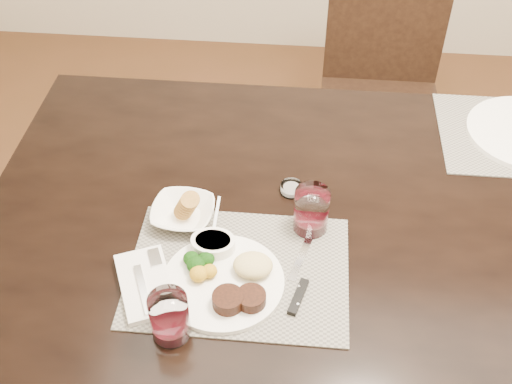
# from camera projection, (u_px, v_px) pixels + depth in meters

# --- Properties ---
(dining_table) EXTENTS (2.00, 1.00, 0.75)m
(dining_table) POSITION_uv_depth(u_px,v_px,m) (410.00, 242.00, 1.52)
(dining_table) COLOR black
(dining_table) RESTS_ON ground
(chair_far) EXTENTS (0.42, 0.42, 0.90)m
(chair_far) POSITION_uv_depth(u_px,v_px,m) (381.00, 81.00, 2.31)
(chair_far) COLOR black
(chair_far) RESTS_ON ground
(placemat_near) EXTENTS (0.46, 0.34, 0.00)m
(placemat_near) POSITION_uv_depth(u_px,v_px,m) (239.00, 271.00, 1.35)
(placemat_near) COLOR slate
(placemat_near) RESTS_ON dining_table
(dinner_plate) EXTENTS (0.25, 0.25, 0.05)m
(dinner_plate) POSITION_uv_depth(u_px,v_px,m) (229.00, 281.00, 1.31)
(dinner_plate) COLOR white
(dinner_plate) RESTS_ON placemat_near
(napkin_fork) EXTENTS (0.17, 0.21, 0.02)m
(napkin_fork) POSITION_uv_depth(u_px,v_px,m) (146.00, 283.00, 1.31)
(napkin_fork) COLOR silver
(napkin_fork) RESTS_ON placemat_near
(steak_knife) EXTENTS (0.05, 0.21, 0.01)m
(steak_knife) POSITION_uv_depth(u_px,v_px,m) (299.00, 287.00, 1.31)
(steak_knife) COLOR silver
(steak_knife) RESTS_ON placemat_near
(cracker_bowl) EXTENTS (0.15, 0.15, 0.06)m
(cracker_bowl) POSITION_uv_depth(u_px,v_px,m) (183.00, 212.00, 1.44)
(cracker_bowl) COLOR white
(cracker_bowl) RESTS_ON placemat_near
(sauce_ramekin) EXTENTS (0.10, 0.14, 0.08)m
(sauce_ramekin) POSITION_uv_depth(u_px,v_px,m) (213.00, 245.00, 1.37)
(sauce_ramekin) COLOR white
(sauce_ramekin) RESTS_ON placemat_near
(wine_glass_near) EXTENTS (0.08, 0.08, 0.11)m
(wine_glass_near) POSITION_uv_depth(u_px,v_px,m) (311.00, 212.00, 1.41)
(wine_glass_near) COLOR white
(wine_glass_near) RESTS_ON placemat_near
(wine_glass_side) EXTENTS (0.08, 0.08, 0.10)m
(wine_glass_side) POSITION_uv_depth(u_px,v_px,m) (170.00, 319.00, 1.21)
(wine_glass_side) COLOR white
(wine_glass_side) RESTS_ON dining_table
(salt_cellar) EXTENTS (0.05, 0.05, 0.02)m
(salt_cellar) POSITION_uv_depth(u_px,v_px,m) (291.00, 189.00, 1.52)
(salt_cellar) COLOR white
(salt_cellar) RESTS_ON dining_table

